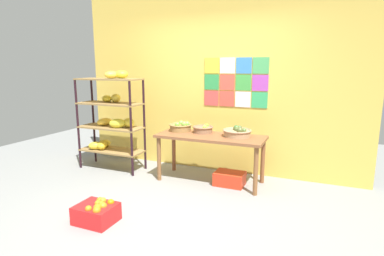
{
  "coord_description": "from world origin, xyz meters",
  "views": [
    {
      "loc": [
        1.62,
        -3.05,
        1.66
      ],
      "look_at": [
        -0.03,
        0.81,
        0.84
      ],
      "focal_mm": 29.28,
      "sensor_mm": 36.0,
      "label": 1
    }
  ],
  "objects_px": {
    "display_table": "(211,141)",
    "orange_crate_foreground": "(97,212)",
    "fruit_basket_back_left": "(237,132)",
    "fruit_basket_left": "(203,129)",
    "banana_shelf_unit": "(110,118)",
    "fruit_basket_right": "(181,127)",
    "produce_crate_under_table": "(230,179)"
  },
  "relations": [
    {
      "from": "display_table",
      "to": "orange_crate_foreground",
      "type": "distance_m",
      "value": 1.86
    },
    {
      "from": "fruit_basket_back_left",
      "to": "fruit_basket_left",
      "type": "relative_size",
      "value": 1.32
    },
    {
      "from": "display_table",
      "to": "orange_crate_foreground",
      "type": "bearing_deg",
      "value": -113.33
    },
    {
      "from": "banana_shelf_unit",
      "to": "fruit_basket_right",
      "type": "bearing_deg",
      "value": 7.18
    },
    {
      "from": "fruit_basket_left",
      "to": "produce_crate_under_table",
      "type": "xyz_separation_m",
      "value": [
        0.47,
        -0.16,
        -0.66
      ]
    },
    {
      "from": "banana_shelf_unit",
      "to": "produce_crate_under_table",
      "type": "distance_m",
      "value": 2.16
    },
    {
      "from": "fruit_basket_back_left",
      "to": "orange_crate_foreground",
      "type": "xyz_separation_m",
      "value": [
        -1.08,
        -1.73,
        -0.65
      ]
    },
    {
      "from": "fruit_basket_back_left",
      "to": "fruit_basket_left",
      "type": "bearing_deg",
      "value": 174.76
    },
    {
      "from": "display_table",
      "to": "produce_crate_under_table",
      "type": "height_order",
      "value": "display_table"
    },
    {
      "from": "display_table",
      "to": "produce_crate_under_table",
      "type": "relative_size",
      "value": 3.72
    },
    {
      "from": "fruit_basket_right",
      "to": "orange_crate_foreground",
      "type": "xyz_separation_m",
      "value": [
        -0.19,
        -1.75,
        -0.65
      ]
    },
    {
      "from": "fruit_basket_back_left",
      "to": "produce_crate_under_table",
      "type": "relative_size",
      "value": 0.97
    },
    {
      "from": "banana_shelf_unit",
      "to": "produce_crate_under_table",
      "type": "bearing_deg",
      "value": 0.56
    },
    {
      "from": "display_table",
      "to": "fruit_basket_back_left",
      "type": "distance_m",
      "value": 0.41
    },
    {
      "from": "fruit_basket_left",
      "to": "orange_crate_foreground",
      "type": "bearing_deg",
      "value": -107.0
    },
    {
      "from": "banana_shelf_unit",
      "to": "display_table",
      "type": "xyz_separation_m",
      "value": [
        1.71,
        0.05,
        -0.24
      ]
    },
    {
      "from": "banana_shelf_unit",
      "to": "produce_crate_under_table",
      "type": "height_order",
      "value": "banana_shelf_unit"
    },
    {
      "from": "fruit_basket_back_left",
      "to": "produce_crate_under_table",
      "type": "xyz_separation_m",
      "value": [
        -0.06,
        -0.11,
        -0.66
      ]
    },
    {
      "from": "display_table",
      "to": "banana_shelf_unit",
      "type": "bearing_deg",
      "value": -178.42
    },
    {
      "from": "produce_crate_under_table",
      "to": "display_table",
      "type": "bearing_deg",
      "value": 174.88
    },
    {
      "from": "banana_shelf_unit",
      "to": "fruit_basket_back_left",
      "type": "distance_m",
      "value": 2.09
    },
    {
      "from": "display_table",
      "to": "produce_crate_under_table",
      "type": "bearing_deg",
      "value": -5.12
    },
    {
      "from": "display_table",
      "to": "fruit_basket_left",
      "type": "distance_m",
      "value": 0.26
    },
    {
      "from": "produce_crate_under_table",
      "to": "orange_crate_foreground",
      "type": "bearing_deg",
      "value": -122.09
    },
    {
      "from": "banana_shelf_unit",
      "to": "orange_crate_foreground",
      "type": "height_order",
      "value": "banana_shelf_unit"
    },
    {
      "from": "produce_crate_under_table",
      "to": "fruit_basket_back_left",
      "type": "bearing_deg",
      "value": 60.13
    },
    {
      "from": "fruit_basket_right",
      "to": "produce_crate_under_table",
      "type": "xyz_separation_m",
      "value": [
        0.83,
        -0.13,
        -0.67
      ]
    },
    {
      "from": "display_table",
      "to": "fruit_basket_back_left",
      "type": "xyz_separation_m",
      "value": [
        0.37,
        0.08,
        0.15
      ]
    },
    {
      "from": "display_table",
      "to": "fruit_basket_right",
      "type": "height_order",
      "value": "fruit_basket_right"
    },
    {
      "from": "fruit_basket_right",
      "to": "orange_crate_foreground",
      "type": "height_order",
      "value": "fruit_basket_right"
    },
    {
      "from": "produce_crate_under_table",
      "to": "fruit_basket_left",
      "type": "bearing_deg",
      "value": 161.32
    },
    {
      "from": "display_table",
      "to": "fruit_basket_right",
      "type": "bearing_deg",
      "value": 168.77
    }
  ]
}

